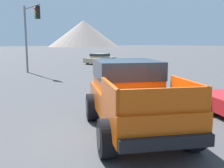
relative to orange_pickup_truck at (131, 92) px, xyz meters
The scene contains 4 objects.
ground_plane 1.20m from the orange_pickup_truck, 168.31° to the right, with size 320.00×320.00×0.00m, color #424244.
orange_pickup_truck is the anchor object (origin of this frame).
parked_car_tan 23.16m from the orange_pickup_truck, 58.40° to the left, with size 4.59×3.28×1.17m.
traffic_light_main 14.99m from the orange_pickup_truck, 80.81° to the left, with size 0.38×3.23×5.28m.
Camera 1 is at (-4.13, -5.35, 2.44)m, focal length 42.00 mm.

